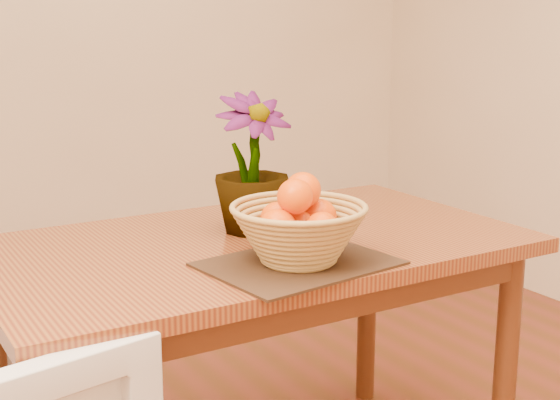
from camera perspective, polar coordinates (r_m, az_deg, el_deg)
wall_back at (r=3.80m, az=-16.66°, el=13.08°), size 4.00×0.02×2.70m
table at (r=2.07m, az=-1.85°, el=-5.20°), size 1.40×0.80×0.75m
placemat at (r=1.83m, az=1.36°, el=-4.67°), size 0.46×0.37×0.01m
wicker_basket at (r=1.82m, az=1.37°, el=-2.62°), size 0.32×0.32×0.13m
orange_pile at (r=1.80m, az=1.39°, el=-1.01°), size 0.22×0.22×0.15m
potted_plant at (r=2.08m, az=-2.09°, el=2.70°), size 0.21×0.21×0.37m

